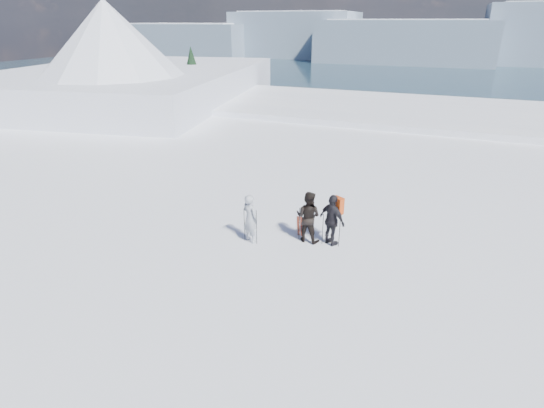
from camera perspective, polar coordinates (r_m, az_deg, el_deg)
The scene contains 9 objects.
lake_basin at distance 42.99m, azimuth 15.48°, elevation 3.30°, with size 820.00×820.00×71.62m.
far_mountain_range at distance 466.13m, azimuth 26.61°, elevation 19.35°, with size 770.00×110.00×53.00m.
near_ridge at distance 51.15m, azimuth -15.53°, elevation 9.95°, with size 31.37×35.68×25.62m.
skier_grey at distance 15.76m, azimuth -2.97°, elevation -1.94°, with size 0.69×0.45×1.90m, color #9EA3AC.
skier_dark at distance 15.82m, azimuth 4.87°, elevation -1.71°, with size 0.96×0.75×1.98m, color black.
skier_pack at distance 15.65m, azimuth 8.09°, elevation -2.18°, with size 1.16×0.48×1.98m, color black.
backpack at distance 15.31m, azimuth 9.01°, elevation 2.48°, with size 0.42×0.24×0.63m, color #BD3D11.
ski_poles at distance 15.76m, azimuth 3.14°, elevation -3.11°, with size 3.45×0.96×1.37m.
skis_loose at distance 17.33m, azimuth 3.78°, elevation -2.91°, with size 0.80×1.63×0.03m.
Camera 1 is at (3.85, -10.39, 7.70)m, focal length 28.00 mm.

